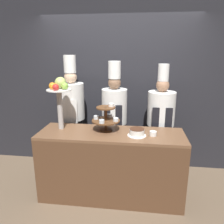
# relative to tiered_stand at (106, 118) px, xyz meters

# --- Properties ---
(ground_plane) EXTENTS (14.00, 14.00, 0.00)m
(ground_plane) POSITION_rel_tiered_stand_xyz_m (0.07, -0.37, -1.10)
(ground_plane) COLOR brown
(wall_back) EXTENTS (10.00, 0.06, 2.80)m
(wall_back) POSITION_rel_tiered_stand_xyz_m (0.07, 0.90, 0.30)
(wall_back) COLOR #232328
(wall_back) RESTS_ON ground_plane
(buffet_counter) EXTENTS (1.89, 0.60, 0.93)m
(buffet_counter) POSITION_rel_tiered_stand_xyz_m (0.07, -0.07, -0.64)
(buffet_counter) COLOR brown
(buffet_counter) RESTS_ON ground_plane
(tiered_stand) EXTENTS (0.37, 0.37, 0.36)m
(tiered_stand) POSITION_rel_tiered_stand_xyz_m (0.00, 0.00, 0.00)
(tiered_stand) COLOR brown
(tiered_stand) RESTS_ON buffet_counter
(fruit_pedestal) EXTENTS (0.32, 0.32, 0.69)m
(fruit_pedestal) POSITION_rel_tiered_stand_xyz_m (-0.62, 0.03, 0.32)
(fruit_pedestal) COLOR #B2ADA8
(fruit_pedestal) RESTS_ON buffet_counter
(cake_round) EXTENTS (0.23, 0.23, 0.09)m
(cake_round) POSITION_rel_tiered_stand_xyz_m (0.41, -0.13, -0.13)
(cake_round) COLOR white
(cake_round) RESTS_ON buffet_counter
(cup_white) EXTENTS (0.09, 0.09, 0.06)m
(cup_white) POSITION_rel_tiered_stand_xyz_m (0.61, -0.11, -0.15)
(cup_white) COLOR white
(cup_white) RESTS_ON buffet_counter
(chef_left) EXTENTS (0.39, 0.39, 1.89)m
(chef_left) POSITION_rel_tiered_stand_xyz_m (-0.62, 0.51, -0.08)
(chef_left) COLOR #28282D
(chef_left) RESTS_ON ground_plane
(chef_center_left) EXTENTS (0.38, 0.38, 1.81)m
(chef_center_left) POSITION_rel_tiered_stand_xyz_m (0.05, 0.51, -0.12)
(chef_center_left) COLOR black
(chef_center_left) RESTS_ON ground_plane
(chef_center_right) EXTENTS (0.41, 0.41, 1.77)m
(chef_center_right) POSITION_rel_tiered_stand_xyz_m (0.75, 0.51, -0.16)
(chef_center_right) COLOR #38332D
(chef_center_right) RESTS_ON ground_plane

